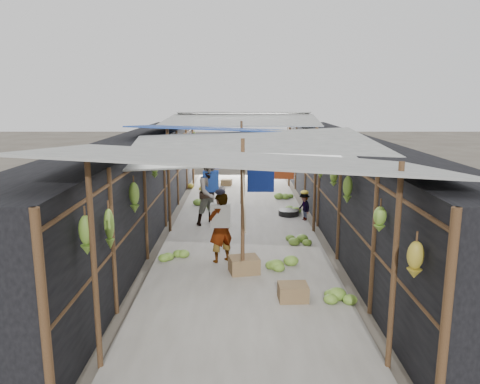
{
  "coord_description": "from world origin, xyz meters",
  "views": [
    {
      "loc": [
        -0.06,
        -5.3,
        3.33
      ],
      "look_at": [
        -0.05,
        4.85,
        1.25
      ],
      "focal_mm": 35.0,
      "sensor_mm": 36.0,
      "label": 1
    }
  ],
  "objects_px": {
    "shopper_blue": "(211,193)",
    "vendor_elderly": "(221,228)",
    "vendor_seated": "(304,207)",
    "crate_near": "(244,265)",
    "black_basin": "(289,213)"
  },
  "relations": [
    {
      "from": "shopper_blue",
      "to": "vendor_elderly",
      "type": "bearing_deg",
      "value": -115.37
    },
    {
      "from": "shopper_blue",
      "to": "vendor_seated",
      "type": "relative_size",
      "value": 2.2
    },
    {
      "from": "crate_near",
      "to": "black_basin",
      "type": "bearing_deg",
      "value": 60.92
    },
    {
      "from": "shopper_blue",
      "to": "vendor_seated",
      "type": "bearing_deg",
      "value": -23.89
    },
    {
      "from": "crate_near",
      "to": "vendor_seated",
      "type": "distance_m",
      "value": 4.23
    },
    {
      "from": "crate_near",
      "to": "black_basin",
      "type": "height_order",
      "value": "crate_near"
    },
    {
      "from": "black_basin",
      "to": "vendor_elderly",
      "type": "distance_m",
      "value": 4.22
    },
    {
      "from": "vendor_elderly",
      "to": "vendor_seated",
      "type": "height_order",
      "value": "vendor_elderly"
    },
    {
      "from": "shopper_blue",
      "to": "crate_near",
      "type": "bearing_deg",
      "value": -109.18
    },
    {
      "from": "vendor_elderly",
      "to": "shopper_blue",
      "type": "distance_m",
      "value": 2.9
    },
    {
      "from": "vendor_elderly",
      "to": "crate_near",
      "type": "bearing_deg",
      "value": 93.55
    },
    {
      "from": "vendor_elderly",
      "to": "shopper_blue",
      "type": "relative_size",
      "value": 0.85
    },
    {
      "from": "crate_near",
      "to": "shopper_blue",
      "type": "bearing_deg",
      "value": 90.89
    },
    {
      "from": "vendor_seated",
      "to": "shopper_blue",
      "type": "bearing_deg",
      "value": -101.88
    },
    {
      "from": "crate_near",
      "to": "vendor_seated",
      "type": "height_order",
      "value": "vendor_seated"
    }
  ]
}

